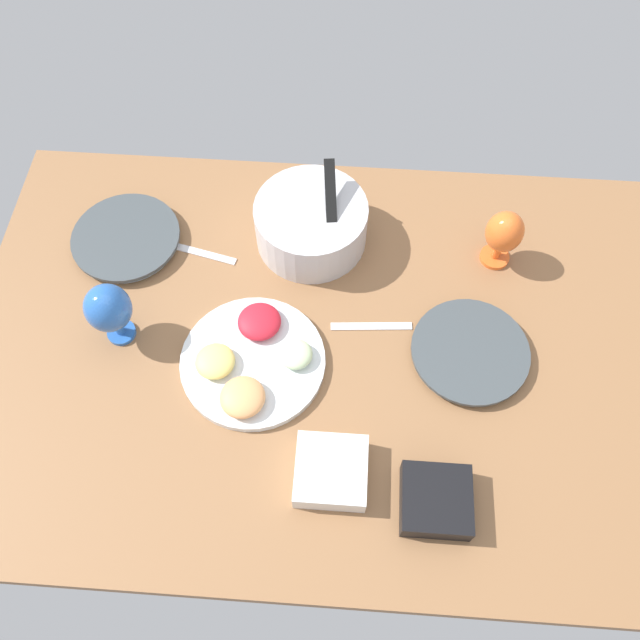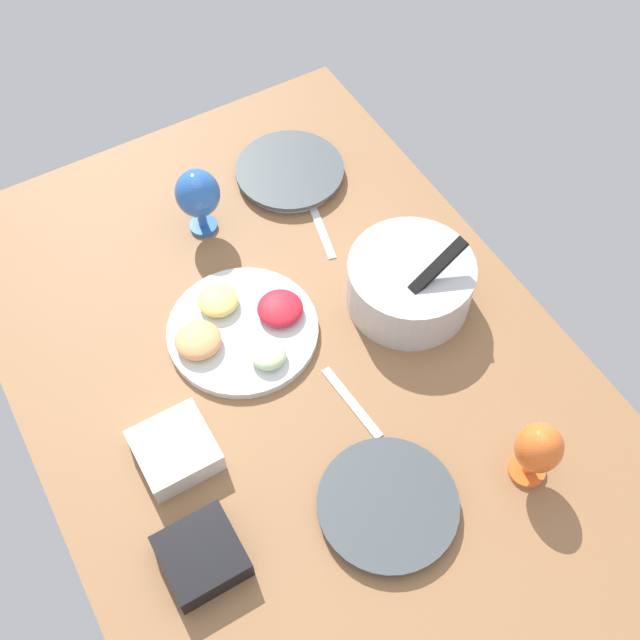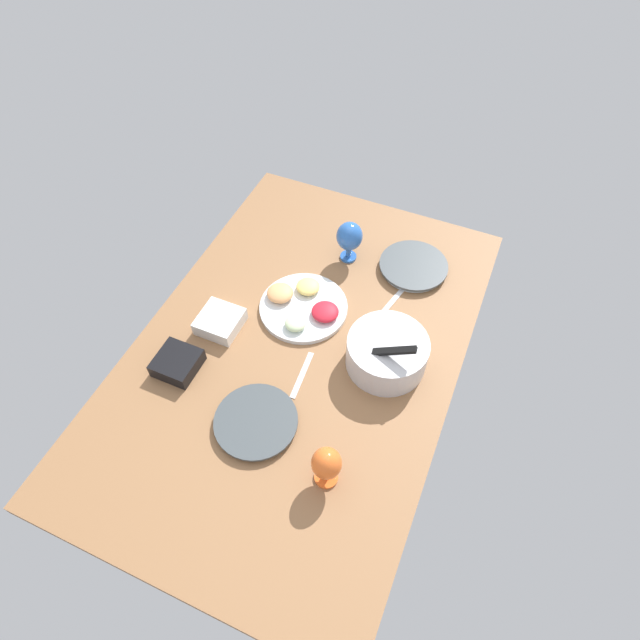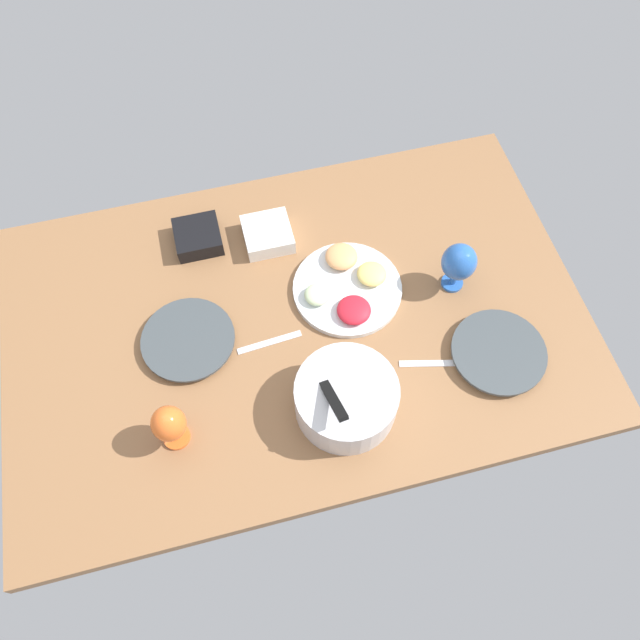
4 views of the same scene
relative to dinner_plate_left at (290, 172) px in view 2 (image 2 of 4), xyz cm
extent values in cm
cube|color=#8C603D|center=(49.92, -24.47, -3.36)|extent=(160.00, 104.00, 4.00)
cylinder|color=silver|center=(0.00, 0.00, -0.54)|extent=(23.46, 23.46, 1.64)
cylinder|color=#3E4549|center=(0.00, 0.00, 0.77)|extent=(25.50, 25.50, 0.98)
cylinder|color=silver|center=(79.90, -24.72, -0.60)|extent=(23.35, 23.35, 1.53)
cylinder|color=#3E4549|center=(79.90, -24.72, 0.62)|extent=(25.38, 25.38, 0.92)
cylinder|color=silver|center=(43.61, 4.07, 4.34)|extent=(26.01, 26.01, 11.41)
cylinder|color=white|center=(43.61, 4.07, 7.76)|extent=(23.41, 23.41, 2.05)
cube|color=black|center=(48.16, 4.07, 11.33)|extent=(4.59, 19.08, 10.83)
cylinder|color=silver|center=(33.68, -29.72, -0.46)|extent=(30.99, 30.99, 1.80)
ellipsoid|color=beige|center=(42.82, -28.55, 2.03)|extent=(7.15, 7.15, 3.19)
ellipsoid|color=red|center=(34.29, -21.26, 2.02)|extent=(9.43, 9.43, 3.17)
ellipsoid|color=#F9E072|center=(26.12, -31.34, 2.02)|extent=(8.40, 8.40, 3.16)
ellipsoid|color=#F2A566|center=(32.93, -39.08, 2.26)|extent=(9.34, 9.34, 3.64)
cylinder|color=orange|center=(86.90, 1.40, -0.86)|extent=(6.86, 6.86, 1.00)
cylinder|color=orange|center=(86.90, 1.40, 1.69)|extent=(2.00, 2.00, 4.10)
ellipsoid|color=orange|center=(86.90, 1.40, 8.90)|extent=(8.44, 8.44, 10.33)
cylinder|color=#2B60B5|center=(4.01, -24.12, -0.86)|extent=(6.22, 6.22, 1.00)
cylinder|color=#2B60B5|center=(4.01, -24.12, 1.91)|extent=(2.00, 2.00, 4.55)
ellipsoid|color=#2B60B5|center=(4.01, -24.12, 9.75)|extent=(9.71, 9.71, 11.15)
cube|color=white|center=(51.77, -52.76, 1.23)|extent=(13.83, 13.83, 5.19)
cube|color=#F9E072|center=(51.77, -52.76, 2.90)|extent=(11.34, 11.34, 1.66)
cube|color=black|center=(71.87, -56.98, 1.27)|extent=(13.23, 13.23, 5.26)
cube|color=tan|center=(71.87, -56.98, 2.95)|extent=(10.85, 10.85, 1.68)
cube|color=silver|center=(17.67, -1.92, -1.06)|extent=(17.92, 5.95, 0.60)
cube|color=silver|center=(58.68, -18.95, -1.06)|extent=(18.08, 3.16, 0.60)
camera|label=1|loc=(52.13, -88.66, 125.28)|focal=36.61mm
camera|label=2|loc=(116.44, -59.76, 133.57)|focal=43.85mm
camera|label=3|loc=(139.64, 22.19, 146.09)|focal=30.03mm
camera|label=4|loc=(64.49, 59.08, 151.99)|focal=35.35mm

